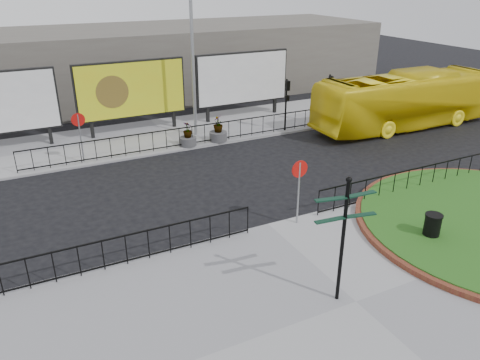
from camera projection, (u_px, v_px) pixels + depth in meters
ground at (268, 227)px, 17.29m from camera, size 90.00×90.00×0.00m
pavement_near at (356, 303)px, 13.18m from camera, size 30.00×10.00×0.12m
pavement_far at (165, 134)px, 27.09m from camera, size 44.00×6.00×0.12m
railing_near_left at (103, 255)px, 14.33m from camera, size 10.00×0.10×1.10m
railing_near_right at (408, 181)px, 19.44m from camera, size 9.00×0.10×1.10m
railing_far at (198, 135)px, 25.04m from camera, size 18.00×0.10×1.10m
speed_sign_far at (79, 127)px, 22.17m from camera, size 0.64×0.07×2.47m
speed_sign_near at (299, 178)px, 16.61m from camera, size 0.64×0.07×2.47m
billboard_mid at (131, 90)px, 26.25m from camera, size 6.20×0.31×4.10m
billboard_right at (243, 78)px, 29.11m from camera, size 6.20×0.31×4.10m
lamp_post at (193, 50)px, 24.96m from camera, size 0.74×0.18×9.23m
signal_pole_a at (287, 97)px, 26.74m from camera, size 0.22×0.26×3.00m
signal_pole_b at (329, 92)px, 27.97m from camera, size 0.22×0.26×3.00m
building_backdrop at (120, 64)px, 34.29m from camera, size 40.00×10.00×5.00m
fingerpost_sign at (344, 228)px, 12.37m from camera, size 1.77×0.52×3.77m
litter_bin at (432, 227)px, 16.00m from camera, size 0.60×0.60×0.99m
bus at (406, 100)px, 27.85m from camera, size 11.96×3.05×3.32m
planter_b at (188, 137)px, 24.93m from camera, size 0.89×0.89×1.31m
planter_c at (218, 132)px, 25.63m from camera, size 0.97×0.97×1.45m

